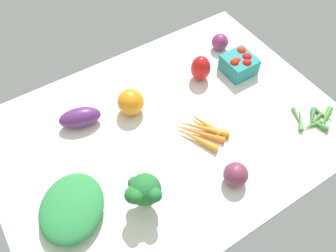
# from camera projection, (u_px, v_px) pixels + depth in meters

# --- Properties ---
(tablecloth) EXTENTS (1.04, 0.76, 0.02)m
(tablecloth) POSITION_uv_depth(u_px,v_px,m) (168.00, 132.00, 1.06)
(tablecloth) COLOR silver
(tablecloth) RESTS_ON ground
(broccoli_head) EXTENTS (0.10, 0.10, 0.12)m
(broccoli_head) POSITION_uv_depth(u_px,v_px,m) (143.00, 191.00, 0.84)
(broccoli_head) COLOR #A8D374
(broccoli_head) RESTS_ON tablecloth
(bell_pepper_orange) EXTENTS (0.11, 0.11, 0.09)m
(bell_pepper_orange) POSITION_uv_depth(u_px,v_px,m) (131.00, 102.00, 1.06)
(bell_pepper_orange) COLOR orange
(bell_pepper_orange) RESTS_ON tablecloth
(bell_pepper_red) EXTENTS (0.08, 0.08, 0.09)m
(bell_pepper_red) POSITION_uv_depth(u_px,v_px,m) (201.00, 68.00, 1.14)
(bell_pepper_red) COLOR red
(bell_pepper_red) RESTS_ON tablecloth
(eggplant) EXTENTS (0.14, 0.10, 0.06)m
(eggplant) POSITION_uv_depth(u_px,v_px,m) (80.00, 117.00, 1.04)
(eggplant) COLOR #5B2966
(eggplant) RESTS_ON tablecloth
(carrot_bunch) EXTENTS (0.14, 0.17, 0.02)m
(carrot_bunch) POSITION_uv_depth(u_px,v_px,m) (200.00, 131.00, 1.03)
(carrot_bunch) COLOR orange
(carrot_bunch) RESTS_ON tablecloth
(okra_pile) EXTENTS (0.15, 0.13, 0.02)m
(okra_pile) POSITION_uv_depth(u_px,v_px,m) (315.00, 120.00, 1.06)
(okra_pile) COLOR #428E37
(okra_pile) RESTS_ON tablecloth
(leafy_greens_clump) EXTENTS (0.25, 0.26, 0.06)m
(leafy_greens_clump) POSITION_uv_depth(u_px,v_px,m) (72.00, 208.00, 0.87)
(leafy_greens_clump) COLOR #2B8340
(leafy_greens_clump) RESTS_ON tablecloth
(red_onion_near_basket) EXTENTS (0.07, 0.07, 0.07)m
(red_onion_near_basket) POSITION_uv_depth(u_px,v_px,m) (236.00, 174.00, 0.92)
(red_onion_near_basket) COLOR #75314B
(red_onion_near_basket) RESTS_ON tablecloth
(berry_basket) EXTENTS (0.10, 0.10, 0.07)m
(berry_basket) POSITION_uv_depth(u_px,v_px,m) (239.00, 64.00, 1.17)
(berry_basket) COLOR teal
(berry_basket) RESTS_ON tablecloth
(red_onion_center) EXTENTS (0.06, 0.06, 0.06)m
(red_onion_center) POSITION_uv_depth(u_px,v_px,m) (220.00, 42.00, 1.25)
(red_onion_center) COLOR #802D5D
(red_onion_center) RESTS_ON tablecloth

